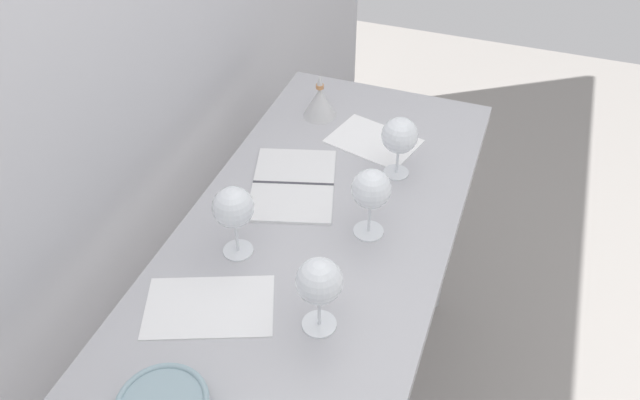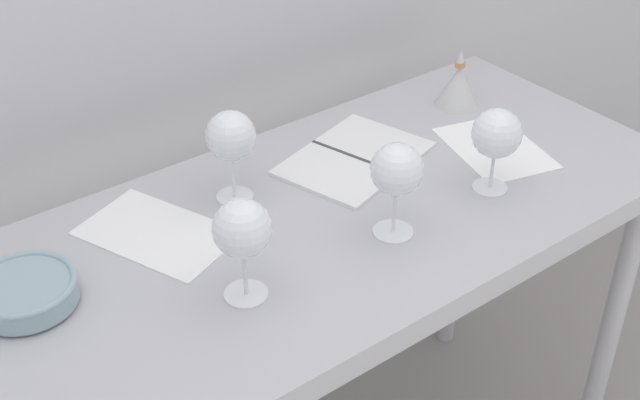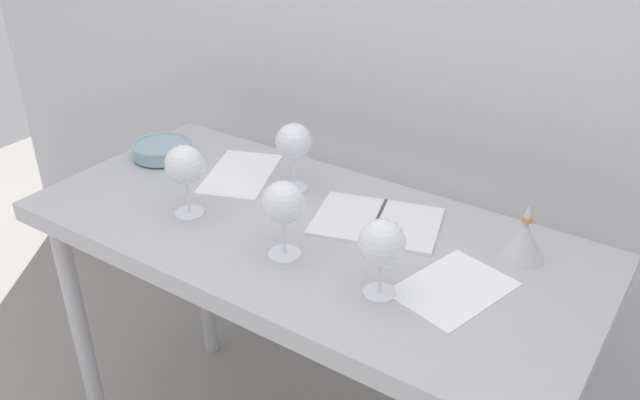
{
  "view_description": "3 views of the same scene",
  "coord_description": "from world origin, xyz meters",
  "px_view_note": "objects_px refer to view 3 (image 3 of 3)",
  "views": [
    {
      "loc": [
        -1.09,
        -0.4,
        1.98
      ],
      "look_at": [
        0.01,
        -0.01,
        0.98
      ],
      "focal_mm": 35.97,
      "sensor_mm": 36.0,
      "label": 1
    },
    {
      "loc": [
        -0.84,
        -1.05,
        1.82
      ],
      "look_at": [
        -0.07,
        -0.03,
        0.96
      ],
      "focal_mm": 47.82,
      "sensor_mm": 36.0,
      "label": 2
    },
    {
      "loc": [
        0.79,
        -1.12,
        1.74
      ],
      "look_at": [
        0.05,
        -0.01,
        0.99
      ],
      "focal_mm": 37.06,
      "sensor_mm": 36.0,
      "label": 3
    }
  ],
  "objects_px": {
    "tasting_sheet_lower": "(453,288)",
    "wine_glass_near_center": "(283,204)",
    "wine_glass_far_left": "(294,143)",
    "tasting_sheet_upper": "(241,173)",
    "wine_glass_near_left": "(185,166)",
    "decanter_funnel": "(523,239)",
    "open_notebook": "(377,221)",
    "tasting_bowl": "(162,149)",
    "wine_glass_near_right": "(382,244)"
  },
  "relations": [
    {
      "from": "tasting_sheet_lower",
      "to": "wine_glass_near_center",
      "type": "bearing_deg",
      "value": -150.62
    },
    {
      "from": "wine_glass_far_left",
      "to": "tasting_sheet_upper",
      "type": "relative_size",
      "value": 0.67
    },
    {
      "from": "wine_glass_near_left",
      "to": "decanter_funnel",
      "type": "relative_size",
      "value": 1.34
    },
    {
      "from": "wine_glass_near_left",
      "to": "tasting_sheet_upper",
      "type": "xyz_separation_m",
      "value": [
        -0.04,
        0.24,
        -0.13
      ]
    },
    {
      "from": "open_notebook",
      "to": "tasting_bowl",
      "type": "relative_size",
      "value": 2.03
    },
    {
      "from": "wine_glass_near_left",
      "to": "open_notebook",
      "type": "distance_m",
      "value": 0.49
    },
    {
      "from": "tasting_sheet_lower",
      "to": "wine_glass_near_right",
      "type": "bearing_deg",
      "value": -125.64
    },
    {
      "from": "wine_glass_far_left",
      "to": "open_notebook",
      "type": "relative_size",
      "value": 0.53
    },
    {
      "from": "wine_glass_near_left",
      "to": "tasting_bowl",
      "type": "bearing_deg",
      "value": 146.35
    },
    {
      "from": "open_notebook",
      "to": "tasting_sheet_lower",
      "type": "relative_size",
      "value": 1.45
    },
    {
      "from": "tasting_sheet_lower",
      "to": "tasting_bowl",
      "type": "distance_m",
      "value": 0.98
    },
    {
      "from": "wine_glass_near_right",
      "to": "wine_glass_near_left",
      "type": "relative_size",
      "value": 0.94
    },
    {
      "from": "wine_glass_near_right",
      "to": "tasting_bowl",
      "type": "relative_size",
      "value": 1.0
    },
    {
      "from": "decanter_funnel",
      "to": "wine_glass_near_center",
      "type": "bearing_deg",
      "value": -147.21
    },
    {
      "from": "wine_glass_near_center",
      "to": "tasting_sheet_upper",
      "type": "xyz_separation_m",
      "value": [
        -0.35,
        0.26,
        -0.13
      ]
    },
    {
      "from": "wine_glass_near_center",
      "to": "tasting_sheet_lower",
      "type": "bearing_deg",
      "value": 14.34
    },
    {
      "from": "wine_glass_near_center",
      "to": "wine_glass_far_left",
      "type": "bearing_deg",
      "value": 121.79
    },
    {
      "from": "decanter_funnel",
      "to": "wine_glass_near_left",
      "type": "bearing_deg",
      "value": -160.25
    },
    {
      "from": "wine_glass_near_right",
      "to": "wine_glass_near_center",
      "type": "bearing_deg",
      "value": 178.86
    },
    {
      "from": "wine_glass_near_right",
      "to": "tasting_sheet_upper",
      "type": "height_order",
      "value": "wine_glass_near_right"
    },
    {
      "from": "wine_glass_near_left",
      "to": "tasting_sheet_upper",
      "type": "distance_m",
      "value": 0.28
    },
    {
      "from": "tasting_sheet_upper",
      "to": "wine_glass_far_left",
      "type": "bearing_deg",
      "value": -16.9
    },
    {
      "from": "wine_glass_near_right",
      "to": "wine_glass_near_left",
      "type": "bearing_deg",
      "value": 177.82
    },
    {
      "from": "wine_glass_near_center",
      "to": "tasting_sheet_upper",
      "type": "relative_size",
      "value": 0.66
    },
    {
      "from": "wine_glass_far_left",
      "to": "open_notebook",
      "type": "distance_m",
      "value": 0.3
    },
    {
      "from": "wine_glass_near_right",
      "to": "wine_glass_far_left",
      "type": "height_order",
      "value": "wine_glass_far_left"
    },
    {
      "from": "tasting_sheet_lower",
      "to": "decanter_funnel",
      "type": "height_order",
      "value": "decanter_funnel"
    },
    {
      "from": "open_notebook",
      "to": "tasting_sheet_upper",
      "type": "bearing_deg",
      "value": 161.23
    },
    {
      "from": "wine_glass_near_right",
      "to": "tasting_bowl",
      "type": "xyz_separation_m",
      "value": [
        -0.85,
        0.22,
        -0.09
      ]
    },
    {
      "from": "wine_glass_near_center",
      "to": "tasting_sheet_upper",
      "type": "height_order",
      "value": "wine_glass_near_center"
    },
    {
      "from": "wine_glass_far_left",
      "to": "tasting_sheet_upper",
      "type": "height_order",
      "value": "wine_glass_far_left"
    },
    {
      "from": "wine_glass_near_left",
      "to": "decanter_funnel",
      "type": "distance_m",
      "value": 0.81
    },
    {
      "from": "wine_glass_far_left",
      "to": "wine_glass_near_center",
      "type": "xyz_separation_m",
      "value": [
        0.17,
        -0.27,
        -0.0
      ]
    },
    {
      "from": "wine_glass_near_left",
      "to": "wine_glass_near_right",
      "type": "bearing_deg",
      "value": -2.18
    },
    {
      "from": "tasting_sheet_upper",
      "to": "decanter_funnel",
      "type": "xyz_separation_m",
      "value": [
        0.79,
        0.03,
        0.05
      ]
    },
    {
      "from": "tasting_sheet_upper",
      "to": "decanter_funnel",
      "type": "distance_m",
      "value": 0.79
    },
    {
      "from": "tasting_sheet_upper",
      "to": "tasting_bowl",
      "type": "bearing_deg",
      "value": 167.6
    },
    {
      "from": "tasting_bowl",
      "to": "wine_glass_far_left",
      "type": "bearing_deg",
      "value": 7.55
    },
    {
      "from": "open_notebook",
      "to": "tasting_sheet_upper",
      "type": "height_order",
      "value": "open_notebook"
    },
    {
      "from": "tasting_sheet_upper",
      "to": "wine_glass_near_right",
      "type": "bearing_deg",
      "value": -45.56
    },
    {
      "from": "open_notebook",
      "to": "wine_glass_near_left",
      "type": "bearing_deg",
      "value": -168.14
    },
    {
      "from": "wine_glass_near_center",
      "to": "decanter_funnel",
      "type": "relative_size",
      "value": 1.34
    },
    {
      "from": "wine_glass_near_left",
      "to": "tasting_bowl",
      "type": "height_order",
      "value": "wine_glass_near_left"
    },
    {
      "from": "wine_glass_far_left",
      "to": "tasting_bowl",
      "type": "height_order",
      "value": "wine_glass_far_left"
    },
    {
      "from": "tasting_sheet_lower",
      "to": "tasting_bowl",
      "type": "relative_size",
      "value": 1.4
    },
    {
      "from": "tasting_sheet_upper",
      "to": "tasting_bowl",
      "type": "distance_m",
      "value": 0.27
    },
    {
      "from": "wine_glass_near_center",
      "to": "wine_glass_near_left",
      "type": "distance_m",
      "value": 0.31
    },
    {
      "from": "tasting_sheet_upper",
      "to": "decanter_funnel",
      "type": "bearing_deg",
      "value": -19.52
    },
    {
      "from": "wine_glass_near_right",
      "to": "open_notebook",
      "type": "distance_m",
      "value": 0.31
    },
    {
      "from": "wine_glass_near_left",
      "to": "tasting_bowl",
      "type": "xyz_separation_m",
      "value": [
        -0.3,
        0.2,
        -0.1
      ]
    }
  ]
}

